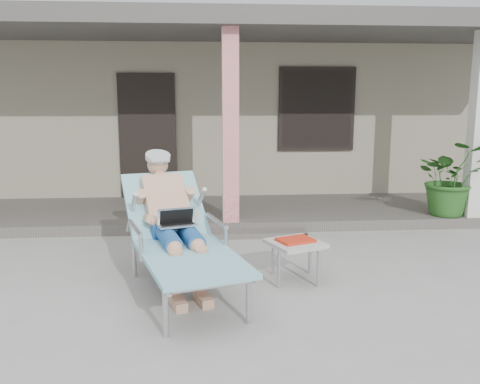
{
  "coord_description": "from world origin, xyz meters",
  "views": [
    {
      "loc": [
        -0.41,
        -4.76,
        1.86
      ],
      "look_at": [
        0.01,
        0.6,
        0.85
      ],
      "focal_mm": 38.0,
      "sensor_mm": 36.0,
      "label": 1
    }
  ],
  "objects": [
    {
      "name": "ground",
      "position": [
        0.0,
        0.0,
        0.0
      ],
      "size": [
        60.0,
        60.0,
        0.0
      ],
      "primitive_type": "plane",
      "color": "#9E9E99",
      "rests_on": "ground"
    },
    {
      "name": "house",
      "position": [
        0.0,
        6.5,
        1.67
      ],
      "size": [
        10.4,
        5.4,
        3.3
      ],
      "color": "gray",
      "rests_on": "ground"
    },
    {
      "name": "porch_deck",
      "position": [
        0.0,
        3.0,
        0.07
      ],
      "size": [
        10.0,
        2.0,
        0.15
      ],
      "primitive_type": "cube",
      "color": "#605B56",
      "rests_on": "ground"
    },
    {
      "name": "porch_overhang",
      "position": [
        0.0,
        2.95,
        2.79
      ],
      "size": [
        10.0,
        2.3,
        2.85
      ],
      "color": "silver",
      "rests_on": "porch_deck"
    },
    {
      "name": "porch_step",
      "position": [
        0.0,
        1.85,
        0.04
      ],
      "size": [
        2.0,
        0.3,
        0.07
      ],
      "primitive_type": "cube",
      "color": "#605B56",
      "rests_on": "ground"
    },
    {
      "name": "lounger",
      "position": [
        -0.66,
        0.1,
        0.85
      ],
      "size": [
        1.35,
        2.21,
        1.39
      ],
      "rotation": [
        0.0,
        0.0,
        0.29
      ],
      "color": "#B7B7BC",
      "rests_on": "ground"
    },
    {
      "name": "side_table",
      "position": [
        0.54,
        0.15,
        0.37
      ],
      "size": [
        0.64,
        0.64,
        0.44
      ],
      "rotation": [
        0.0,
        0.0,
        0.38
      ],
      "color": "#B9B9B4",
      "rests_on": "ground"
    },
    {
      "name": "potted_palm",
      "position": [
        3.22,
        2.27,
        0.7
      ],
      "size": [
        1.13,
        1.03,
        1.1
      ],
      "primitive_type": "imported",
      "rotation": [
        0.0,
        0.0,
        -0.19
      ],
      "color": "#26591E",
      "rests_on": "porch_deck"
    }
  ]
}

